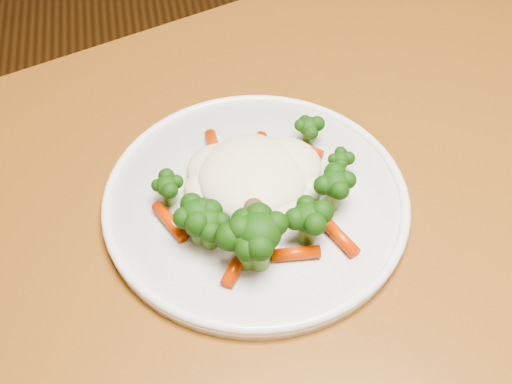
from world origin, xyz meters
The scene contains 3 objects.
dining_table centered at (-0.24, -0.23, 0.65)m, with size 1.35×1.11×0.75m.
plate centered at (-0.33, -0.20, 0.76)m, with size 0.29×0.29×0.01m, color white.
meal centered at (-0.33, -0.22, 0.79)m, with size 0.20×0.20×0.06m.
Camera 1 is at (-0.41, -0.59, 1.23)m, focal length 45.00 mm.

